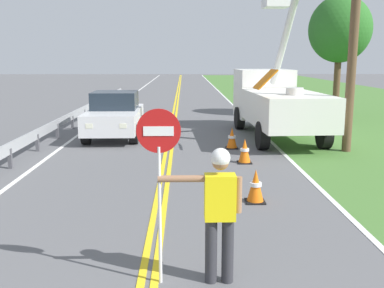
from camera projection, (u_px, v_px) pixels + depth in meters
name	position (u px, v px, depth m)	size (l,w,h in m)	color
centerline_yellow_left	(172.00, 119.00, 21.65)	(0.11, 110.00, 0.01)	yellow
centerline_yellow_right	(176.00, 119.00, 21.65)	(0.11, 110.00, 0.01)	yellow
edge_line_right	(248.00, 119.00, 21.71)	(0.12, 110.00, 0.01)	silver
edge_line_left	(99.00, 119.00, 21.58)	(0.12, 110.00, 0.01)	silver
flagger_worker	(219.00, 207.00, 5.78)	(1.09, 0.25, 1.83)	#2D2D33
stop_sign_paddle	(159.00, 158.00, 5.63)	(0.56, 0.04, 2.33)	silver
utility_bucket_truck	(275.00, 99.00, 16.86)	(2.67, 6.91, 5.57)	white
oncoming_sedan_nearest	(115.00, 115.00, 16.61)	(1.97, 4.13, 1.70)	silver
utility_pole_near	(355.00, 13.00, 13.47)	(1.80, 0.28, 8.20)	brown
traffic_cone_lead	(256.00, 186.00, 9.19)	(0.40, 0.40, 0.70)	orange
traffic_cone_mid	(245.00, 151.00, 12.63)	(0.40, 0.40, 0.70)	orange
traffic_cone_tail	(232.00, 138.00, 14.66)	(0.40, 0.40, 0.70)	orange
guardrail_left_shoulder	(65.00, 120.00, 17.56)	(0.10, 32.00, 0.71)	#9EA0A3
roadside_tree_verge	(340.00, 30.00, 21.54)	(3.00, 3.00, 5.90)	brown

